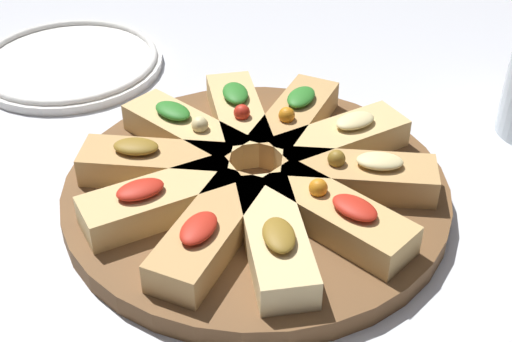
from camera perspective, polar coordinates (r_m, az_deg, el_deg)
The scene contains 13 objects.
ground_plane at distance 0.66m, azimuth -0.00°, elevation -2.34°, with size 3.00×3.00×0.00m, color silver.
serving_board at distance 0.65m, azimuth -0.00°, elevation -1.67°, with size 0.35×0.35×0.02m, color brown.
focaccia_slice_0 at distance 0.59m, azimuth 6.49°, elevation -3.51°, with size 0.06×0.14×0.04m.
focaccia_slice_1 at distance 0.64m, azimuth 8.23°, elevation -0.38°, with size 0.11×0.14×0.04m.
focaccia_slice_2 at distance 0.68m, azimuth 6.72°, elevation 2.40°, with size 0.14×0.09×0.04m.
focaccia_slice_3 at distance 0.71m, azimuth 3.08°, elevation 4.12°, with size 0.14×0.07×0.04m.
focaccia_slice_4 at distance 0.71m, azimuth -1.42°, elevation 4.41°, with size 0.12×0.13×0.04m.
focaccia_slice_5 at distance 0.69m, azimuth -5.65°, elevation 3.13°, with size 0.06×0.14×0.04m.
focaccia_slice_6 at distance 0.65m, azimuth -8.06°, elevation 0.60°, with size 0.11×0.14×0.04m.
focaccia_slice_7 at distance 0.61m, azimuth -7.68°, elevation -2.34°, with size 0.14×0.10×0.04m.
focaccia_slice_8 at distance 0.57m, azimuth -3.77°, elevation -4.93°, with size 0.14×0.07×0.04m.
focaccia_slice_9 at distance 0.57m, azimuth 1.50°, elevation -5.40°, with size 0.13×0.13×0.04m.
plate_right at distance 0.90m, azimuth -14.69°, elevation 8.43°, with size 0.22×0.22×0.02m.
Camera 1 is at (-0.41, -0.31, 0.41)m, focal length 50.00 mm.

